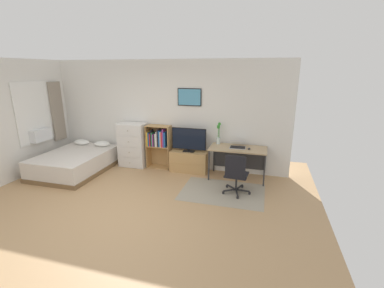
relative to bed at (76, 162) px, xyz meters
The scene contains 13 objects.
ground_plane 2.49m from the bed, 34.67° to the right, with size 7.20×7.20×0.00m, color tan.
wall_back_with_posters 2.53m from the bed, 26.62° to the left, with size 6.12×0.09×2.70m.
area_rug 3.73m from the bed, ahead, with size 1.70×1.20×0.01m, color #9E937F.
bed is the anchor object (origin of this frame).
dresser 1.45m from the bed, 31.94° to the left, with size 0.70×0.46×1.14m.
bookshelf 2.10m from the bed, 23.13° to the left, with size 0.62×0.30×1.11m.
tv_stand 2.82m from the bed, 15.66° to the left, with size 0.92×0.41×0.52m.
television 2.87m from the bed, 15.22° to the left, with size 0.85×0.16×0.59m.
desk 4.00m from the bed, 10.41° to the left, with size 1.28×0.65×0.74m.
office_chair 3.99m from the bed, ahead, with size 0.57×0.58×0.86m.
laptop 4.01m from the bed, 10.36° to the left, with size 0.37×0.40×0.16m.
computer_mouse 4.24m from the bed, ahead, with size 0.06×0.10×0.03m, color #262628.
bamboo_vase 3.60m from the bed, 13.86° to the left, with size 0.10×0.09×0.52m.
Camera 1 is at (2.44, -3.79, 2.47)m, focal length 24.78 mm.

